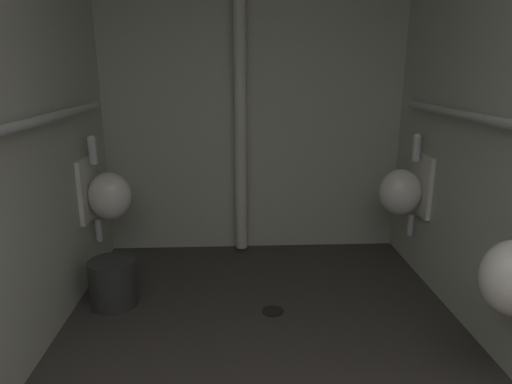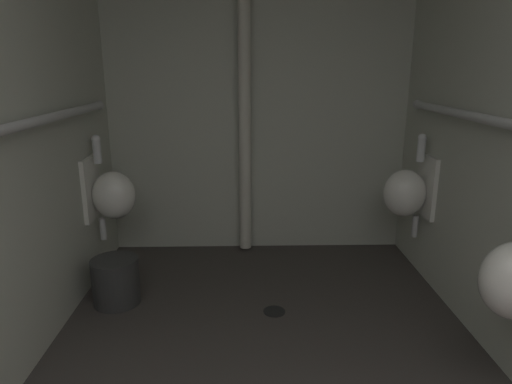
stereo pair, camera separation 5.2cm
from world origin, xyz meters
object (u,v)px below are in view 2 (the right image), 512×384
urinal_right_far (408,192)px  floor_drain (274,311)px  standpipe_back_wall (245,95)px  waste_bin (116,281)px  urinal_left_mid (111,194)px

urinal_right_far → floor_drain: size_ratio=5.39×
standpipe_back_wall → floor_drain: size_ratio=17.98×
standpipe_back_wall → waste_bin: standpipe_back_wall is taller
standpipe_back_wall → waste_bin: size_ratio=8.28×
floor_drain → waste_bin: 1.04m
urinal_left_mid → floor_drain: 1.39m
urinal_left_mid → standpipe_back_wall: (0.94, 0.49, 0.65)m
urinal_right_far → waste_bin: 2.10m
standpipe_back_wall → floor_drain: (0.18, -1.01, -1.28)m
urinal_right_far → standpipe_back_wall: (-1.16, 0.49, 0.65)m
floor_drain → waste_bin: waste_bin is taller
floor_drain → standpipe_back_wall: bearing=100.0°
urinal_right_far → standpipe_back_wall: standpipe_back_wall is taller
floor_drain → urinal_right_far: bearing=28.3°
urinal_left_mid → floor_drain: size_ratio=5.39×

